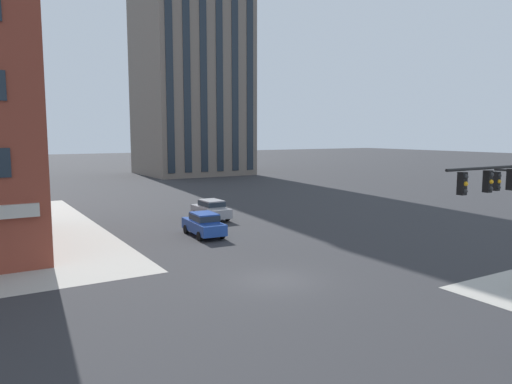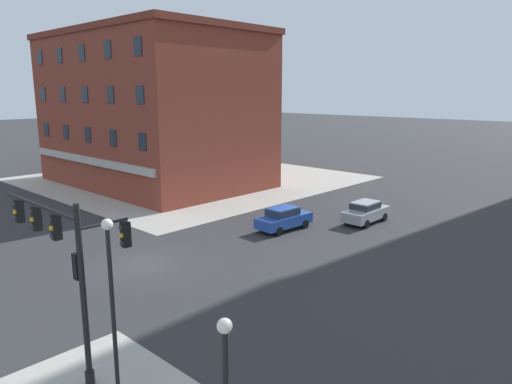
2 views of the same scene
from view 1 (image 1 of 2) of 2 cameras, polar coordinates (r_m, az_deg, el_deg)
The scene contains 5 objects.
ground_plane at distance 24.45m, azimuth 2.13°, elevation -10.31°, with size 320.00×320.00×0.00m, color #2D2D30.
traffic_signal_main at distance 23.65m, azimuth 27.65°, elevation -1.05°, with size 6.00×2.09×6.40m.
car_main_northbound_near at distance 34.47m, azimuth -6.15°, elevation -3.69°, with size 2.09×4.50×1.68m.
car_main_northbound_far at distance 41.03m, azimuth -5.30°, elevation -1.97°, with size 1.93×4.42×1.68m.
residential_tower_skyline_right at distance 89.63m, azimuth -7.75°, elevation 17.90°, with size 17.60×17.00×48.77m.
Camera 1 is at (-12.81, -19.53, 7.24)m, focal length 34.02 mm.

